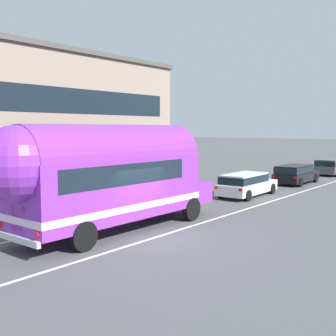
% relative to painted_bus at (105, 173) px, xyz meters
% --- Properties ---
extents(ground_plane, '(300.00, 300.00, 0.00)m').
position_rel_painted_bus_xyz_m(ground_plane, '(1.84, 0.61, -2.31)').
color(ground_plane, '#4C4C4F').
extents(lane_markings, '(3.80, 80.00, 0.01)m').
position_rel_painted_bus_xyz_m(lane_markings, '(0.15, 12.61, -2.30)').
color(lane_markings, silver).
rests_on(lane_markings, ground).
extents(roadside_building, '(13.85, 14.42, 7.84)m').
position_rel_painted_bus_xyz_m(roadside_building, '(-11.37, 2.65, 1.62)').
color(roadside_building, gray).
rests_on(roadside_building, ground).
extents(painted_bus, '(2.67, 10.46, 4.12)m').
position_rel_painted_bus_xyz_m(painted_bus, '(0.00, 0.00, 0.00)').
color(painted_bus, purple).
rests_on(painted_bus, ground).
extents(car_lead, '(2.00, 4.80, 1.37)m').
position_rel_painted_bus_xyz_m(car_lead, '(-0.07, 11.14, -1.52)').
color(car_lead, white).
rests_on(car_lead, ground).
extents(car_second, '(2.02, 4.67, 1.37)m').
position_rel_painted_bus_xyz_m(car_second, '(0.01, 18.37, -1.51)').
color(car_second, black).
rests_on(car_second, ground).
extents(car_third, '(2.07, 4.59, 1.37)m').
position_rel_painted_bus_xyz_m(car_third, '(0.06, 26.03, -1.52)').
color(car_third, '#474C51').
rests_on(car_third, ground).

